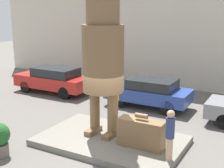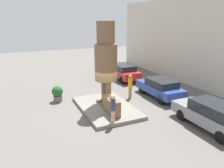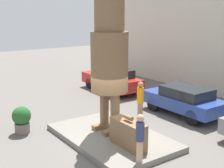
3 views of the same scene
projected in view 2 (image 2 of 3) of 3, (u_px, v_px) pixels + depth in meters
The scene contains 11 objects.
ground_plane at pixel (106, 109), 14.54m from camera, with size 60.00×60.00×0.00m, color #605B56.
pedestal at pixel (106, 107), 14.51m from camera, with size 5.13×3.24×0.22m.
building_backdrop at pixel (214, 45), 17.07m from camera, with size 28.00×0.60×7.64m.
statue_figure at pixel (106, 57), 14.01m from camera, with size 1.47×1.47×5.44m.
giant_suitcase at pixel (111, 106), 13.17m from camera, with size 1.57×0.53×1.19m.
tourist at pixel (113, 108), 11.92m from camera, with size 0.27×0.27×1.62m.
parked_car_red at pixel (123, 71), 21.52m from camera, with size 4.47×1.74×1.49m.
parked_car_blue at pixel (160, 87), 16.54m from camera, with size 4.11×1.76×1.43m.
parked_car_grey at pixel (212, 115), 11.79m from camera, with size 4.49×1.75×1.52m.
planter_pot at pixel (57, 93), 15.74m from camera, with size 0.78×0.78×1.15m.
worker_hivis at pixel (130, 86), 16.20m from camera, with size 0.31×0.31×1.85m.
Camera 2 is at (12.41, -5.18, 5.78)m, focal length 35.00 mm.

